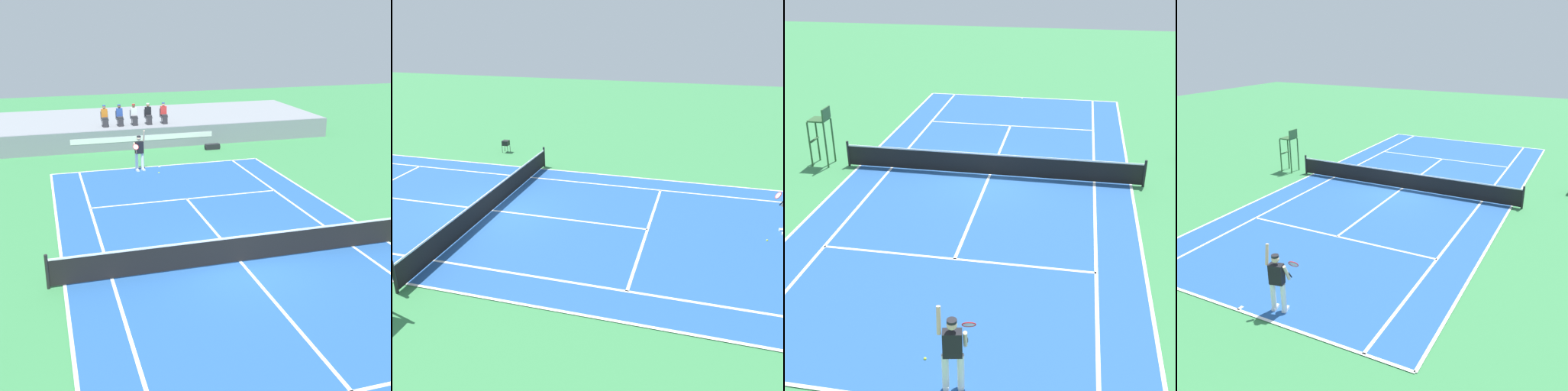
# 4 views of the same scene
# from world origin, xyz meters

# --- Properties ---
(ground_plane) EXTENTS (80.00, 80.00, 0.00)m
(ground_plane) POSITION_xyz_m (0.00, 0.00, 0.00)
(ground_plane) COLOR #387F47
(court) EXTENTS (11.08, 23.88, 0.03)m
(court) POSITION_xyz_m (0.00, 0.00, 0.01)
(court) COLOR #235193
(court) RESTS_ON ground
(net) EXTENTS (11.98, 0.10, 1.07)m
(net) POSITION_xyz_m (0.00, 0.00, 0.52)
(net) COLOR black
(net) RESTS_ON ground
(barrier_wall) EXTENTS (24.29, 0.25, 1.22)m
(barrier_wall) POSITION_xyz_m (0.00, 16.01, 0.61)
(barrier_wall) COLOR gray
(barrier_wall) RESTS_ON ground
(bleacher_platform) EXTENTS (24.29, 8.02, 1.22)m
(bleacher_platform) POSITION_xyz_m (0.00, 20.14, 0.61)
(bleacher_platform) COLOR gray
(bleacher_platform) RESTS_ON ground
(spectator_seated_0) EXTENTS (0.44, 0.60, 1.26)m
(spectator_seated_0) POSITION_xyz_m (-2.06, 17.21, 1.83)
(spectator_seated_0) COLOR #474C56
(spectator_seated_0) RESTS_ON bleacher_platform
(spectator_seated_1) EXTENTS (0.44, 0.60, 1.26)m
(spectator_seated_1) POSITION_xyz_m (-1.16, 17.21, 1.83)
(spectator_seated_1) COLOR #474C56
(spectator_seated_1) RESTS_ON bleacher_platform
(spectator_seated_2) EXTENTS (0.44, 0.60, 1.26)m
(spectator_seated_2) POSITION_xyz_m (-0.28, 17.21, 1.83)
(spectator_seated_2) COLOR #474C56
(spectator_seated_2) RESTS_ON bleacher_platform
(spectator_seated_3) EXTENTS (0.44, 0.60, 1.26)m
(spectator_seated_3) POSITION_xyz_m (0.60, 17.21, 1.83)
(spectator_seated_3) COLOR #474C56
(spectator_seated_3) RESTS_ON bleacher_platform
(spectator_seated_4) EXTENTS (0.44, 0.60, 1.26)m
(spectator_seated_4) POSITION_xyz_m (1.57, 17.21, 1.83)
(spectator_seated_4) COLOR #474C56
(spectator_seated_4) RESTS_ON bleacher_platform
(tennis_player) EXTENTS (0.74, 0.74, 2.08)m
(tennis_player) POSITION_xyz_m (-1.10, 11.35, 0.99)
(tennis_player) COLOR white
(tennis_player) RESTS_ON ground
(tennis_ball) EXTENTS (0.07, 0.07, 0.07)m
(tennis_ball) POSITION_xyz_m (-0.27, 10.63, 0.03)
(tennis_ball) COLOR #D1E533
(tennis_ball) RESTS_ON ground
(equipment_bag) EXTENTS (0.90, 0.33, 0.32)m
(equipment_bag) POSITION_xyz_m (3.90, 14.69, 0.16)
(equipment_bag) COLOR black
(equipment_bag) RESTS_ON ground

